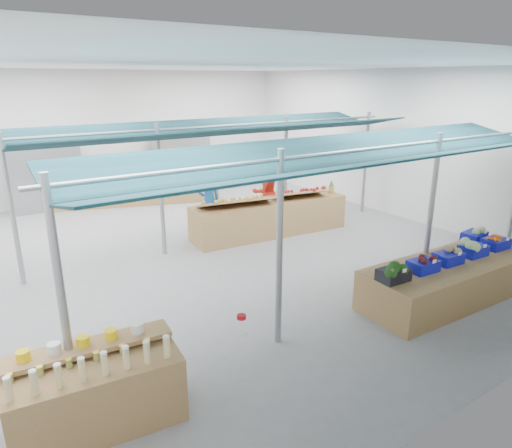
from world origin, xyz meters
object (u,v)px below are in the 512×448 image
object	(u,v)px
vendor_left	(209,201)
veg_counter	(452,279)
bottle_shelf	(97,390)
crate_stack	(469,282)
vendor_right	(265,192)
fruit_counter	(270,217)

from	to	relation	value
vendor_left	veg_counter	bearing A→B (deg)	112.66
bottle_shelf	vendor_left	world-z (taller)	vendor_left
bottle_shelf	veg_counter	bearing A→B (deg)	3.06
bottle_shelf	crate_stack	xyz separation A→B (m)	(6.66, -0.46, -0.15)
bottle_shelf	vendor_right	bearing A→B (deg)	47.84
crate_stack	vendor_left	xyz separation A→B (m)	(-2.18, 6.14, 0.53)
bottle_shelf	vendor_right	xyz separation A→B (m)	(6.28, 5.69, 0.38)
crate_stack	vendor_left	distance (m)	6.54
bottle_shelf	fruit_counter	distance (m)	7.30
fruit_counter	crate_stack	distance (m)	5.14
veg_counter	fruit_counter	xyz separation A→B (m)	(-0.70, 4.88, 0.08)
vendor_left	vendor_right	distance (m)	1.80
crate_stack	vendor_right	xyz separation A→B (m)	(-0.38, 6.14, 0.53)
fruit_counter	crate_stack	bearing A→B (deg)	-73.97
veg_counter	vendor_left	xyz separation A→B (m)	(-1.90, 5.98, 0.47)
vendor_right	vendor_left	bearing A→B (deg)	5.02
bottle_shelf	vendor_left	distance (m)	7.25
veg_counter	vendor_right	bearing A→B (deg)	92.81
bottle_shelf	veg_counter	distance (m)	6.39
veg_counter	vendor_right	size ratio (longest dim) A/B	2.25
veg_counter	crate_stack	world-z (taller)	veg_counter
bottle_shelf	vendor_left	bearing A→B (deg)	57.44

